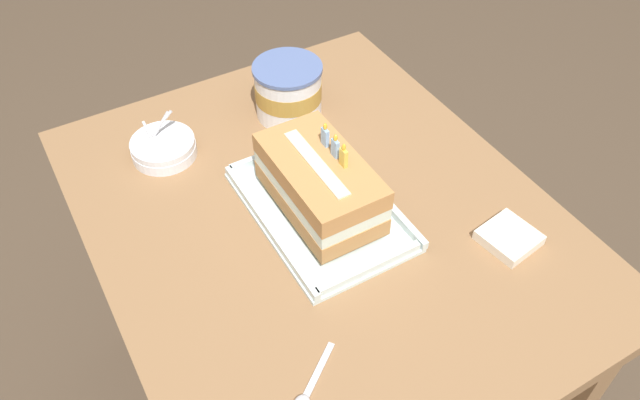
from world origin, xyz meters
name	(u,v)px	position (x,y,z in m)	size (l,w,h in m)	color
ground_plane	(320,396)	(0.00, 0.00, 0.00)	(8.00, 8.00, 0.00)	#4C3D2D
dining_table	(320,251)	(0.00, 0.00, 0.60)	(0.97, 0.78, 0.71)	olive
foil_tray	(320,208)	(0.00, 0.00, 0.72)	(0.34, 0.22, 0.02)	silver
birthday_cake	(320,181)	(0.00, 0.00, 0.78)	(0.25, 0.13, 0.15)	#BB8149
bowl_stack	(163,148)	(-0.29, -0.19, 0.73)	(0.13, 0.13, 0.09)	white
ice_cream_tub	(288,90)	(-0.28, 0.09, 0.77)	(0.14, 0.14, 0.12)	white
serving_spoon_near_tray	(306,395)	(0.30, -0.20, 0.71)	(0.09, 0.11, 0.01)	silver
napkin_pile	(509,238)	(0.22, 0.25, 0.72)	(0.10, 0.10, 0.02)	silver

